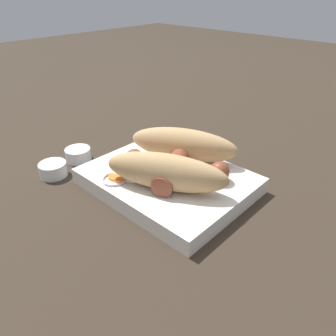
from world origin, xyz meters
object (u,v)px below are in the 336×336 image
object	(u,v)px
bread_roll	(175,157)
food_tray	(168,181)
condiment_cup_near	(78,155)
sausage	(175,165)
condiment_cup_far	(53,170)

from	to	relation	value
bread_roll	food_tray	bearing A→B (deg)	-118.73
condiment_cup_near	bread_roll	bearing A→B (deg)	16.77
food_tray	sausage	distance (m)	0.03
food_tray	condiment_cup_near	world-z (taller)	food_tray
bread_roll	sausage	xyz separation A→B (m)	(0.00, -0.00, -0.01)
bread_roll	sausage	size ratio (longest dim) A/B	1.44
food_tray	condiment_cup_far	size ratio (longest dim) A/B	5.39
sausage	condiment_cup_far	world-z (taller)	sausage
bread_roll	condiment_cup_far	bearing A→B (deg)	-146.08
condiment_cup_far	condiment_cup_near	bearing A→B (deg)	104.25
condiment_cup_near	condiment_cup_far	world-z (taller)	same
bread_roll	condiment_cup_far	size ratio (longest dim) A/B	4.85
food_tray	bread_roll	xyz separation A→B (m)	(0.01, 0.01, 0.04)
food_tray	bread_roll	size ratio (longest dim) A/B	1.11
sausage	condiment_cup_near	bearing A→B (deg)	-164.11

